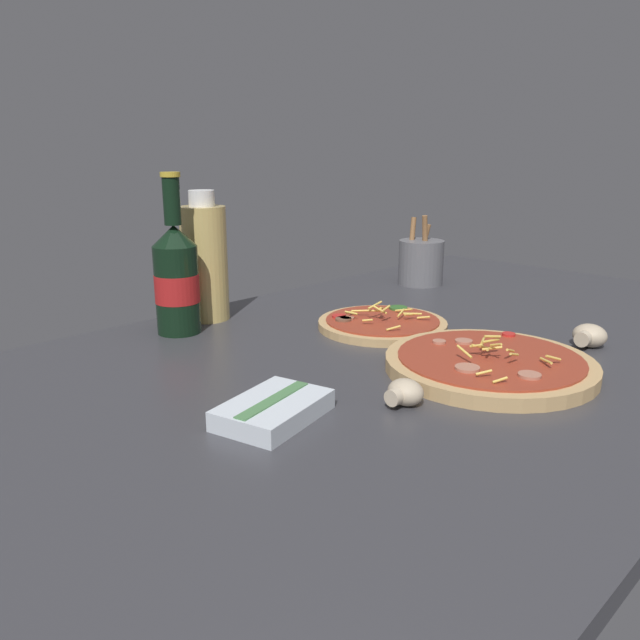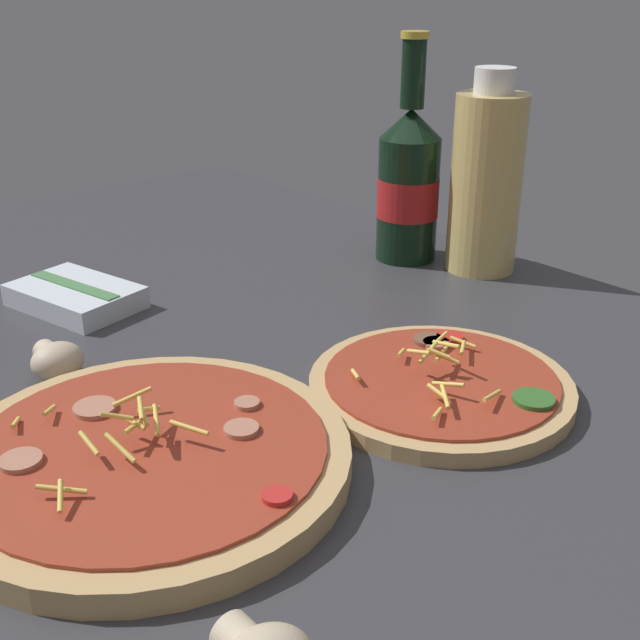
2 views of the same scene
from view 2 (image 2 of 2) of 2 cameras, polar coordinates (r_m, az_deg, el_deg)
counter_slab at (r=67.71cm, az=-0.13°, el=-7.56°), size 160.00×90.00×2.50cm
pizza_near at (r=60.84cm, az=-12.11°, el=-9.54°), size 29.85×29.85×5.61cm
pizza_far at (r=70.34cm, az=8.59°, el=-4.61°), size 22.84×22.84×4.71cm
beer_bottle at (r=100.30cm, az=6.31°, el=9.72°), size 7.63×7.63×27.26cm
oil_bottle at (r=97.58cm, az=11.74°, el=9.68°), size 8.42×8.42×23.75cm
mushroom_right at (r=75.81cm, az=-18.24°, el=-2.71°), size 5.01×4.78×3.34cm
dish_towel at (r=91.02cm, az=-17.00°, el=1.64°), size 15.26×11.89×2.56cm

